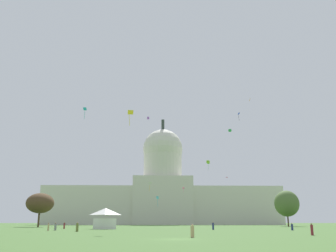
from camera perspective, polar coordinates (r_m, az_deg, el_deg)
The scene contains 24 objects.
ground_plane at distance 39.70m, azimuth 1.00°, elevation -17.27°, with size 800.00×800.00×0.00m, color #42662D.
capitol_building at distance 212.51m, azimuth -0.85°, elevation -10.69°, with size 131.91×26.49×61.21m.
event_tent at distance 93.58m, azimuth -9.77°, elevation -14.06°, with size 6.33×7.48×4.99m.
tree_west_mid at distance 132.56m, azimuth -19.36°, elevation -11.32°, with size 10.22×10.78×11.07m.
tree_east_near at distance 147.52m, azimuth 18.06°, elevation -11.44°, with size 12.70×12.74×13.18m.
person_navy_front_left at distance 82.92m, azimuth 18.83°, elevation -14.70°, with size 0.46×0.46×1.52m.
person_tan_mid_center at distance 78.41m, azimuth -18.19°, elevation -14.77°, with size 0.42×0.42×1.55m.
person_navy_aisle_center at distance 84.88m, azimuth 7.06°, elevation -15.25°, with size 0.55×0.55×1.76m.
person_tan_near_tree_east at distance 43.82m, azimuth 3.83°, elevation -16.10°, with size 0.51×0.51×1.52m.
person_olive_back_center at distance 70.32m, azimuth -14.00°, elevation -15.12°, with size 0.62×0.62×1.68m.
person_maroon_lawn_far_left at distance 53.85m, azimuth 21.57°, elevation -14.85°, with size 0.49×0.49×1.56m.
person_maroon_edge_east at distance 97.30m, azimuth -15.91°, elevation -14.75°, with size 0.51×0.51×1.67m.
person_grey_edge_west at distance 81.57m, azimuth -17.19°, elevation -14.83°, with size 0.63×0.63×1.57m.
kite_white_low at distance 122.09m, azimuth -2.94°, elevation -8.98°, with size 1.17×1.29×2.80m.
kite_violet_high at distance 191.11m, azimuth -3.12°, elevation 1.25°, with size 1.09×1.16×1.44m.
kite_turquoise_mid at distance 98.63m, azimuth -12.87°, elevation 2.44°, with size 0.97×0.66×3.40m.
kite_orange_high at distance 141.77m, azimuth 12.69°, elevation 4.02°, with size 0.59×0.88×1.05m.
kite_yellow_mid at distance 68.63m, azimuth -5.91°, elevation 1.94°, with size 1.07×0.29×3.08m.
kite_blue_high at distance 149.18m, azimuth 11.01°, elevation 1.80°, with size 0.79×1.13×3.58m.
kite_pink_low at distance 168.58m, azimuth 2.42°, elevation -9.71°, with size 1.01×0.43×2.59m.
kite_red_mid at distance 177.18m, azimuth 9.31°, elevation -8.08°, with size 1.21×1.41×0.27m.
kite_cyan_low at distance 132.57m, azimuth -1.65°, elevation -11.16°, with size 0.91×0.89×3.64m.
kite_green_high at distance 159.79m, azimuth 9.65°, elevation -0.68°, with size 1.36×1.37×0.98m.
kite_lime_mid at distance 148.21m, azimuth 6.28°, elevation -5.63°, with size 1.48×1.49×4.05m.
Camera 1 is at (-1.99, -39.61, 1.79)m, focal length 39.00 mm.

